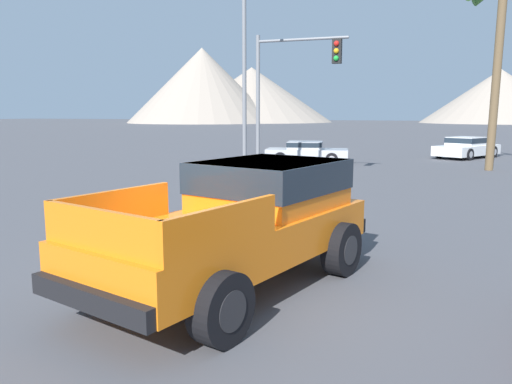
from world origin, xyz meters
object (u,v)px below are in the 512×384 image
(orange_pickup_truck, at_px, (247,215))
(palm_tree_tall, at_px, (500,18))
(traffic_light_main, at_px, (291,78))
(street_lamp_post, at_px, (244,28))
(parked_car_white, at_px, (467,147))
(parked_car_silver, at_px, (306,152))

(orange_pickup_truck, bearing_deg, palm_tree_tall, 90.07)
(traffic_light_main, bearing_deg, orange_pickup_truck, -76.87)
(orange_pickup_truck, height_order, palm_tree_tall, palm_tree_tall)
(traffic_light_main, distance_m, street_lamp_post, 3.65)
(parked_car_white, relative_size, parked_car_silver, 1.10)
(traffic_light_main, relative_size, palm_tree_tall, 0.64)
(orange_pickup_truck, height_order, parked_car_white, orange_pickup_truck)
(parked_car_silver, bearing_deg, palm_tree_tall, 77.37)
(orange_pickup_truck, bearing_deg, parked_car_silver, 117.05)
(street_lamp_post, relative_size, palm_tree_tall, 1.03)
(parked_car_white, distance_m, traffic_light_main, 14.26)
(orange_pickup_truck, bearing_deg, parked_car_white, 95.64)
(orange_pickup_truck, distance_m, parked_car_silver, 18.48)
(parked_car_silver, height_order, street_lamp_post, street_lamp_post)
(street_lamp_post, bearing_deg, parked_car_silver, 90.71)
(parked_car_white, bearing_deg, parked_car_silver, -111.85)
(palm_tree_tall, bearing_deg, traffic_light_main, -145.19)
(orange_pickup_truck, xyz_separation_m, parked_car_silver, (-3.69, 18.10, -0.47))
(parked_car_silver, relative_size, street_lamp_post, 0.48)
(orange_pickup_truck, xyz_separation_m, traffic_light_main, (-2.88, 12.34, 2.88))
(palm_tree_tall, bearing_deg, orange_pickup_truck, -105.47)
(palm_tree_tall, bearing_deg, parked_car_white, 96.03)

